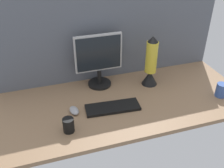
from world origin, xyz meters
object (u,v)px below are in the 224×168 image
object	(u,v)px
monitor	(99,59)
mug_black_travel	(69,125)
keyboard	(113,107)
mug_ceramic_blue	(221,90)
lava_lamp	(151,65)
mouse	(74,110)

from	to	relation	value
monitor	mug_black_travel	bearing A→B (deg)	-124.51
mug_black_travel	keyboard	bearing A→B (deg)	22.36
monitor	mug_ceramic_blue	size ratio (longest dim) A/B	4.00
lava_lamp	mug_ceramic_blue	bearing A→B (deg)	-36.41
mouse	mug_ceramic_blue	xyz separation A→B (cm)	(105.53, -12.95, 3.43)
monitor	mug_black_travel	xyz separation A→B (cm)	(-31.81, -46.27, -17.48)
monitor	lava_lamp	xyz separation A→B (cm)	(37.69, -11.03, -5.51)
lava_lamp	mouse	bearing A→B (deg)	-163.85
keyboard	mouse	xyz separation A→B (cm)	(-25.92, 3.68, 0.70)
monitor	keyboard	size ratio (longest dim) A/B	1.11
mug_black_travel	lava_lamp	size ratio (longest dim) A/B	0.24
monitor	mouse	bearing A→B (deg)	-130.99
monitor	keyboard	xyz separation A→B (cm)	(0.44, -33.00, -21.17)
monitor	mouse	size ratio (longest dim) A/B	4.28
mouse	mug_black_travel	xyz separation A→B (cm)	(-6.33, -16.95, 3.00)
mouse	keyboard	bearing A→B (deg)	-17.03
keyboard	monitor	bearing A→B (deg)	95.20
mug_black_travel	lava_lamp	world-z (taller)	lava_lamp
monitor	mug_black_travel	world-z (taller)	monitor
keyboard	mug_ceramic_blue	distance (cm)	80.26
lava_lamp	keyboard	bearing A→B (deg)	-149.47
mug_ceramic_blue	mug_black_travel	size ratio (longest dim) A/B	1.09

